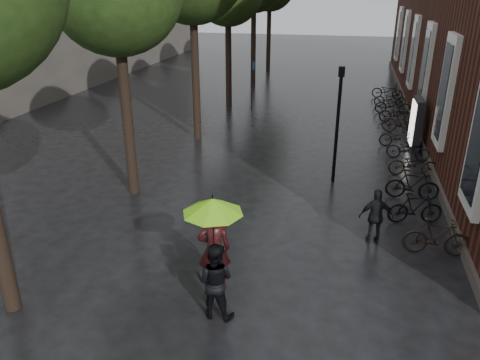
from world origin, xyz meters
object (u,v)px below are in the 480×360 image
(pedestrian_walking, at_px, (376,216))
(parked_bicycles, at_px, (400,130))
(lamp_post, at_px, (338,114))
(person_burgundy, at_px, (214,249))
(ad_lightbox, at_px, (416,124))
(person_black, at_px, (215,281))

(pedestrian_walking, distance_m, parked_bicycles, 9.31)
(pedestrian_walking, relative_size, lamp_post, 0.38)
(person_burgundy, relative_size, ad_lightbox, 0.93)
(parked_bicycles, bearing_deg, lamp_post, -115.64)
(pedestrian_walking, height_order, parked_bicycles, pedestrian_walking)
(parked_bicycles, bearing_deg, person_black, -109.21)
(person_black, relative_size, pedestrian_walking, 1.11)
(ad_lightbox, distance_m, lamp_post, 5.35)
(lamp_post, bearing_deg, ad_lightbox, 54.78)
(person_black, relative_size, lamp_post, 0.42)
(ad_lightbox, xyz_separation_m, lamp_post, (-2.99, -4.24, 1.30))
(person_black, xyz_separation_m, pedestrian_walking, (3.19, 3.75, -0.08))
(person_black, relative_size, parked_bicycles, 0.09)
(person_black, distance_m, parked_bicycles, 13.72)
(person_burgundy, bearing_deg, person_black, 86.35)
(person_burgundy, xyz_separation_m, person_black, (0.26, -0.88, -0.15))
(parked_bicycles, relative_size, ad_lightbox, 8.90)
(person_burgundy, relative_size, parked_bicycles, 0.10)
(ad_lightbox, bearing_deg, person_black, -113.50)
(pedestrian_walking, relative_size, parked_bicycles, 0.08)
(parked_bicycles, height_order, lamp_post, lamp_post)
(ad_lightbox, bearing_deg, lamp_post, -126.08)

